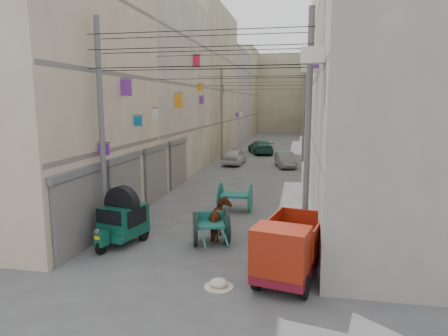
% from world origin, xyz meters
% --- Properties ---
extents(building_row_left, '(8.00, 62.00, 14.00)m').
position_xyz_m(building_row_left, '(-8.00, 34.13, 6.46)').
color(building_row_left, '#C6B496').
rests_on(building_row_left, ground).
extents(building_row_right, '(8.00, 62.00, 14.00)m').
position_xyz_m(building_row_right, '(8.00, 34.13, 6.46)').
color(building_row_right, gray).
rests_on(building_row_right, ground).
extents(end_cap_building, '(22.00, 10.00, 13.00)m').
position_xyz_m(end_cap_building, '(0.00, 66.00, 6.50)').
color(end_cap_building, '#ADA688').
rests_on(end_cap_building, ground).
extents(shutters_left, '(0.18, 14.40, 2.88)m').
position_xyz_m(shutters_left, '(-3.92, 10.38, 1.49)').
color(shutters_left, '#47464B').
rests_on(shutters_left, ground).
extents(signboards, '(8.22, 40.52, 5.67)m').
position_xyz_m(signboards, '(-0.01, 21.66, 3.43)').
color(signboards, orange).
rests_on(signboards, ground).
extents(ac_units, '(0.70, 6.55, 3.35)m').
position_xyz_m(ac_units, '(3.65, 7.67, 7.43)').
color(ac_units, beige).
rests_on(ac_units, ground).
extents(utility_poles, '(7.40, 22.20, 8.00)m').
position_xyz_m(utility_poles, '(0.00, 17.00, 4.00)').
color(utility_poles, '#57575A').
rests_on(utility_poles, ground).
extents(overhead_cables, '(7.40, 22.52, 1.12)m').
position_xyz_m(overhead_cables, '(0.00, 14.40, 6.77)').
color(overhead_cables, black).
rests_on(overhead_cables, ground).
extents(auto_rickshaw, '(1.66, 2.38, 1.62)m').
position_xyz_m(auto_rickshaw, '(-2.84, 5.78, 0.95)').
color(auto_rickshaw, black).
rests_on(auto_rickshaw, ground).
extents(tonga_cart, '(1.79, 2.91, 1.23)m').
position_xyz_m(tonga_cart, '(0.33, 6.24, 0.64)').
color(tonga_cart, black).
rests_on(tonga_cart, ground).
extents(mini_truck, '(2.15, 3.54, 1.86)m').
position_xyz_m(mini_truck, '(3.12, 3.63, 0.89)').
color(mini_truck, black).
rests_on(mini_truck, ground).
extents(second_cart, '(1.53, 1.36, 1.34)m').
position_xyz_m(second_cart, '(0.43, 10.88, 0.71)').
color(second_cart, '#155C50').
rests_on(second_cart, ground).
extents(feed_sack, '(0.51, 0.41, 0.25)m').
position_xyz_m(feed_sack, '(1.27, 3.02, 0.13)').
color(feed_sack, beige).
rests_on(feed_sack, ground).
extents(horse, '(0.98, 1.81, 1.46)m').
position_xyz_m(horse, '(0.51, 7.00, 0.73)').
color(horse, brown).
rests_on(horse, ground).
extents(distant_car_white, '(1.65, 3.84, 1.29)m').
position_xyz_m(distant_car_white, '(-1.95, 25.10, 0.65)').
color(distant_car_white, '#BDBDBD').
rests_on(distant_car_white, ground).
extents(distant_car_grey, '(1.99, 3.73, 1.17)m').
position_xyz_m(distant_car_grey, '(2.24, 24.47, 0.58)').
color(distant_car_grey, slate).
rests_on(distant_car_grey, ground).
extents(distant_car_green, '(3.22, 4.95, 1.33)m').
position_xyz_m(distant_car_green, '(-0.51, 32.48, 0.67)').
color(distant_car_green, '#1C5246').
rests_on(distant_car_green, ground).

